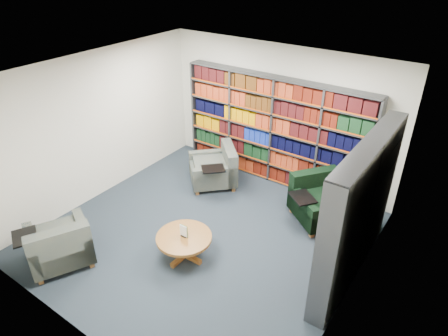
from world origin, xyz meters
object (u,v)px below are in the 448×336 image
Objects in this scene: chair_teal_left at (217,169)px; chair_green_right at (319,202)px; chair_teal_front at (60,247)px; coffee_table at (184,241)px.

chair_teal_left is 0.97× the size of chair_green_right.
coffee_table is (1.47, 1.22, -0.00)m from chair_teal_front.
chair_green_right is at bearing 51.04° from chair_teal_front.
chair_teal_left is at bearing 80.39° from chair_teal_front.
chair_teal_front reaches higher than chair_teal_left.
chair_teal_front is at bearing -128.96° from chair_green_right.
chair_green_right is 4.43m from chair_teal_front.
chair_teal_front is at bearing -99.61° from chair_teal_left.
chair_green_right is at bearing 2.59° from chair_teal_left.
coffee_table is at bearing -66.89° from chair_teal_left.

